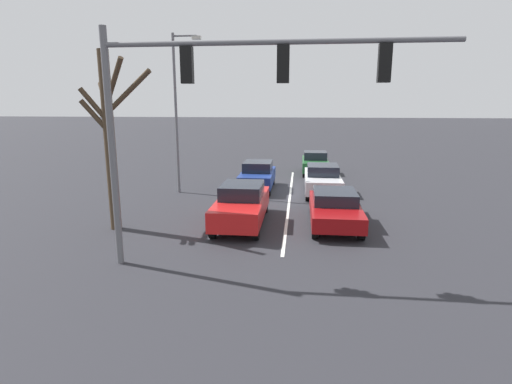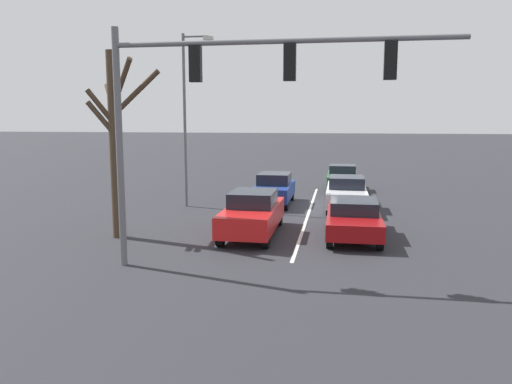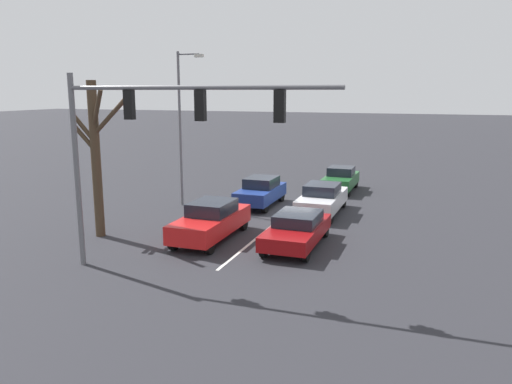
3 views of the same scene
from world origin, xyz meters
name	(u,v)px [view 1 (image 1 of 3)]	position (x,y,z in m)	size (l,w,h in m)	color
ground_plane	(291,191)	(0.00, 0.00, 0.00)	(240.00, 240.00, 0.00)	#28282D
lane_stripe_left_divider	(290,199)	(0.00, 1.94, 0.01)	(0.12, 15.88, 0.01)	silver
car_red_midlane_front	(242,204)	(1.79, 6.46, 0.81)	(1.81, 4.78, 1.61)	red
car_maroon_leftlane_front	(335,207)	(-1.88, 6.18, 0.71)	(1.88, 4.56, 1.35)	maroon
car_navy_midlane_second	(258,175)	(1.86, -0.14, 0.81)	(1.75, 4.08, 1.56)	navy
car_white_leftlane_second	(322,179)	(-1.68, 0.53, 0.79)	(1.82, 4.71, 1.56)	silver
car_darkgreen_leftlane_third	(315,163)	(-1.51, -5.68, 0.77)	(1.73, 4.19, 1.52)	#1E5928
traffic_signal_gantry	(214,94)	(1.87, 10.86, 4.98)	(9.37, 0.37, 6.76)	slate
street_lamp_right_shoulder	(178,105)	(5.88, 1.08, 4.65)	(1.51, 0.24, 8.18)	slate
bare_tree_near	(110,133)	(6.48, 7.65, 3.65)	(2.74, 2.09, 6.60)	#423323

